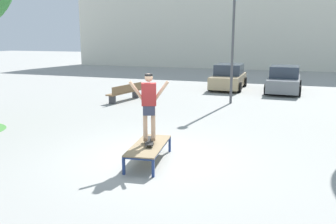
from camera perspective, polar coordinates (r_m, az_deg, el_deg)
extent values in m
plane|color=#999993|center=(9.27, -2.58, -7.51)|extent=(120.00, 120.00, 0.00)
cube|color=silver|center=(37.49, 12.06, 15.97)|extent=(35.70, 4.00, 11.61)
cube|color=navy|center=(9.85, -3.73, -5.16)|extent=(0.07, 0.07, 0.38)
cube|color=navy|center=(9.69, 0.28, -5.43)|extent=(0.07, 0.07, 0.38)
cube|color=navy|center=(8.19, -7.25, -8.87)|extent=(0.07, 0.07, 0.38)
cube|color=navy|center=(8.00, -2.44, -9.31)|extent=(0.07, 0.07, 0.38)
cylinder|color=navy|center=(8.94, -5.35, -5.54)|extent=(0.28, 1.89, 0.05)
cylinder|color=navy|center=(8.76, -0.95, -5.86)|extent=(0.28, 1.89, 0.05)
cylinder|color=navy|center=(9.70, -1.75, -4.08)|extent=(0.76, 0.14, 0.05)
cylinder|color=navy|center=(8.01, -4.91, -7.66)|extent=(0.76, 0.14, 0.05)
cube|color=#847051|center=(8.83, -3.18, -5.46)|extent=(0.98, 1.98, 0.03)
cube|color=black|center=(8.88, -3.05, -4.70)|extent=(0.46, 0.82, 0.02)
cylinder|color=silver|center=(9.16, -3.46, -4.53)|extent=(0.05, 0.06, 0.06)
cylinder|color=silver|center=(9.16, -2.52, -4.53)|extent=(0.05, 0.06, 0.06)
cylinder|color=silver|center=(8.63, -3.60, -5.59)|extent=(0.05, 0.06, 0.06)
cylinder|color=silver|center=(8.62, -2.60, -5.59)|extent=(0.05, 0.06, 0.06)
cylinder|color=tan|center=(8.77, -3.74, -2.08)|extent=(0.11, 0.11, 0.82)
cube|color=#99704C|center=(8.92, -3.69, -4.34)|extent=(0.18, 0.26, 0.07)
cylinder|color=tan|center=(8.76, -2.43, -2.08)|extent=(0.11, 0.11, 0.82)
cube|color=#99704C|center=(8.91, -2.40, -4.34)|extent=(0.18, 0.26, 0.07)
cube|color=#33384C|center=(8.68, -3.11, 0.31)|extent=(0.35, 0.29, 0.24)
cube|color=maroon|center=(8.61, -3.14, 2.92)|extent=(0.41, 0.33, 0.56)
cylinder|color=tan|center=(8.61, -5.14, 3.41)|extent=(0.40, 0.21, 0.52)
cylinder|color=tan|center=(8.59, -1.14, 3.44)|extent=(0.40, 0.21, 0.52)
sphere|color=tan|center=(8.55, -3.17, 5.63)|extent=(0.20, 0.20, 0.20)
cylinder|color=black|center=(8.55, -3.18, 6.10)|extent=(0.19, 0.19, 0.05)
cube|color=tan|center=(21.92, 9.84, 5.12)|extent=(1.70, 4.20, 0.70)
cube|color=#2D3847|center=(22.00, 9.97, 6.89)|extent=(1.56, 2.10, 0.64)
cylinder|color=black|center=(20.55, 11.58, 4.00)|extent=(0.22, 0.60, 0.60)
cylinder|color=black|center=(20.83, 6.93, 4.26)|extent=(0.22, 0.60, 0.60)
cylinder|color=black|center=(23.11, 12.43, 4.84)|extent=(0.22, 0.60, 0.60)
cylinder|color=black|center=(23.36, 8.28, 5.07)|extent=(0.22, 0.60, 0.60)
cube|color=slate|center=(21.28, 18.40, 4.47)|extent=(1.82, 4.25, 0.70)
cube|color=#2D3847|center=(21.36, 18.54, 6.30)|extent=(1.62, 2.14, 0.64)
cylinder|color=black|center=(20.01, 20.63, 3.26)|extent=(0.24, 0.61, 0.60)
cylinder|color=black|center=(20.07, 15.77, 3.60)|extent=(0.24, 0.61, 0.60)
cylinder|color=black|center=(22.59, 20.67, 4.18)|extent=(0.24, 0.61, 0.60)
cylinder|color=black|center=(22.65, 16.37, 4.49)|extent=(0.24, 0.61, 0.60)
cube|color=brown|center=(17.54, -7.15, 3.23)|extent=(0.89, 2.44, 0.06)
cube|color=brown|center=(17.39, -6.64, 3.89)|extent=(0.50, 2.36, 0.36)
cube|color=#424247|center=(16.83, -9.10, 2.00)|extent=(0.38, 0.15, 0.40)
cube|color=#424247|center=(18.34, -5.33, 2.93)|extent=(0.38, 0.15, 0.40)
cylinder|color=#4C4C51|center=(16.79, 10.54, 10.68)|extent=(0.12, 0.12, 5.50)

